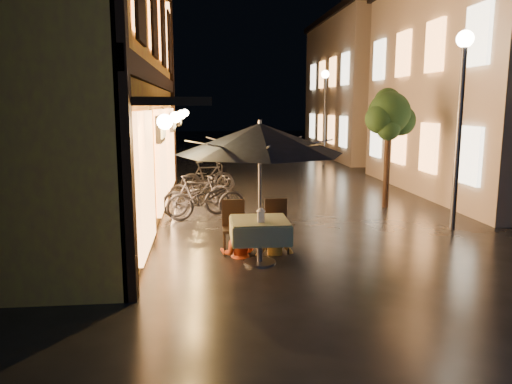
{
  "coord_description": "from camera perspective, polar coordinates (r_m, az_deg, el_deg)",
  "views": [
    {
      "loc": [
        -2.43,
        -8.17,
        2.7
      ],
      "look_at": [
        -1.49,
        0.64,
        1.15
      ],
      "focal_mm": 35.0,
      "sensor_mm": 36.0,
      "label": 1
    }
  ],
  "objects": [
    {
      "name": "streetlamp_far",
      "position": [
        22.83,
        7.85,
        10.35
      ],
      "size": [
        0.36,
        0.36,
        4.23
      ],
      "color": "#59595E",
      "rests_on": "ground"
    },
    {
      "name": "table_lantern",
      "position": [
        8.29,
        0.57,
        -2.5
      ],
      "size": [
        0.16,
        0.16,
        0.25
      ],
      "color": "white",
      "rests_on": "cafe_table"
    },
    {
      "name": "west_building",
      "position": [
        12.65,
        -21.77,
        13.81
      ],
      "size": [
        5.9,
        11.4,
        7.4
      ],
      "color": "#CA803E",
      "rests_on": "ground"
    },
    {
      "name": "bicycle_0",
      "position": [
        11.96,
        -5.74,
        -0.72
      ],
      "size": [
        2.02,
        1.1,
        1.01
      ],
      "primitive_type": "imported",
      "rotation": [
        0.0,
        0.0,
        1.81
      ],
      "color": "black",
      "rests_on": "ground"
    },
    {
      "name": "east_building_far",
      "position": [
        28.01,
        15.02,
        11.53
      ],
      "size": [
        7.3,
        10.3,
        7.3
      ],
      "color": "#B1A08E",
      "rests_on": "ground"
    },
    {
      "name": "person_yellow",
      "position": [
        9.08,
        2.1,
        -2.72
      ],
      "size": [
        0.97,
        0.61,
        1.43
      ],
      "primitive_type": "imported",
      "rotation": [
        0.0,
        0.0,
        3.23
      ],
      "color": "gold",
      "rests_on": "ground"
    },
    {
      "name": "cafe_chair_left",
      "position": [
        9.23,
        -2.57,
        -3.65
      ],
      "size": [
        0.42,
        0.42,
        0.97
      ],
      "color": "black",
      "rests_on": "ground"
    },
    {
      "name": "bicycle_3",
      "position": [
        15.51,
        -5.58,
        1.69
      ],
      "size": [
        1.71,
        0.74,
        0.99
      ],
      "primitive_type": "imported",
      "rotation": [
        0.0,
        0.0,
        1.74
      ],
      "color": "black",
      "rests_on": "ground"
    },
    {
      "name": "cafe_chair_right",
      "position": [
        9.31,
        2.37,
        -3.53
      ],
      "size": [
        0.42,
        0.42,
        0.97
      ],
      "color": "black",
      "rests_on": "ground"
    },
    {
      "name": "bicycle_4",
      "position": [
        15.6,
        -5.5,
        1.49
      ],
      "size": [
        1.65,
        0.62,
        0.86
      ],
      "primitive_type": "imported",
      "rotation": [
        0.0,
        0.0,
        1.6
      ],
      "color": "black",
      "rests_on": "ground"
    },
    {
      "name": "street_tree",
      "position": [
        13.58,
        15.02,
        8.39
      ],
      "size": [
        1.43,
        1.2,
        3.15
      ],
      "color": "black",
      "rests_on": "ground"
    },
    {
      "name": "bicycle_1",
      "position": [
        12.28,
        -6.82,
        -0.44
      ],
      "size": [
        1.76,
        0.81,
        1.02
      ],
      "primitive_type": "imported",
      "rotation": [
        0.0,
        0.0,
        1.78
      ],
      "color": "black",
      "rests_on": "ground"
    },
    {
      "name": "streetlamp_near",
      "position": [
        11.53,
        22.41,
        10.26
      ],
      "size": [
        0.36,
        0.36,
        4.23
      ],
      "color": "#59595E",
      "rests_on": "ground"
    },
    {
      "name": "person_orange",
      "position": [
        8.97,
        -2.06,
        -2.97
      ],
      "size": [
        0.76,
        0.64,
        1.4
      ],
      "primitive_type": "imported",
      "rotation": [
        0.0,
        0.0,
        2.97
      ],
      "color": "#C64A1E",
      "rests_on": "ground"
    },
    {
      "name": "patio_umbrella",
      "position": [
        8.29,
        0.44,
        6.1
      ],
      "size": [
        2.83,
        2.83,
        2.46
      ],
      "color": "#59595E",
      "rests_on": "ground"
    },
    {
      "name": "ground",
      "position": [
        8.94,
        10.1,
        -7.81
      ],
      "size": [
        90.0,
        90.0,
        0.0
      ],
      "primitive_type": "plane",
      "color": "black",
      "rests_on": "ground"
    },
    {
      "name": "bicycle_2",
      "position": [
        13.6,
        -6.42,
        0.32
      ],
      "size": [
        1.8,
        0.98,
        0.9
      ],
      "primitive_type": "imported",
      "rotation": [
        0.0,
        0.0,
        1.34
      ],
      "color": "black",
      "rests_on": "ground"
    },
    {
      "name": "cafe_table",
      "position": [
        8.54,
        0.42,
        -4.42
      ],
      "size": [
        0.99,
        0.99,
        0.78
      ],
      "color": "#59595E",
      "rests_on": "ground"
    }
  ]
}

